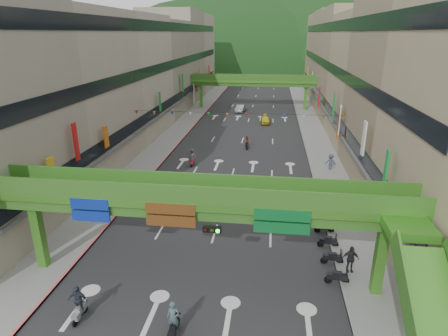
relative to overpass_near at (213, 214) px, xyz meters
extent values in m
cube|color=#28282B|center=(-0.93, 44.62, -5.20)|extent=(18.00, 140.00, 0.02)
cube|color=gray|center=(-11.93, 44.62, -5.13)|extent=(4.00, 140.00, 0.15)
cube|color=gray|center=(10.07, 44.62, -5.13)|extent=(4.00, 140.00, 0.15)
cube|color=#CC5959|center=(-10.03, 44.62, -5.12)|extent=(0.20, 140.00, 0.18)
cube|color=gray|center=(8.17, 44.62, -5.12)|extent=(0.20, 140.00, 0.18)
cube|color=#9E937F|center=(-19.93, 44.62, 4.29)|extent=(12.00, 95.00, 19.00)
cube|color=black|center=(-13.88, 44.62, -1.01)|extent=(0.08, 90.25, 1.40)
cube|color=black|center=(-13.88, 44.62, 4.99)|extent=(0.08, 90.25, 1.40)
cube|color=black|center=(-13.88, 44.62, 10.99)|extent=(0.08, 90.25, 1.40)
cube|color=gray|center=(18.07, 44.62, 4.29)|extent=(12.00, 95.00, 19.00)
cube|color=black|center=(12.02, 44.62, -1.01)|extent=(0.08, 90.25, 1.40)
cube|color=black|center=(12.02, 44.62, 4.99)|extent=(0.08, 90.25, 1.40)
cube|color=black|center=(12.02, 44.62, 10.99)|extent=(0.08, 90.25, 1.40)
cube|color=#4C9E2D|center=(-0.93, 0.62, 0.54)|extent=(28.00, 2.20, 0.50)
cube|color=#387223|center=(-0.93, 0.62, -0.06)|extent=(28.00, 1.76, 0.70)
cube|color=#4C9E2D|center=(-11.93, 0.62, -2.81)|extent=(0.60, 0.60, 4.80)
cube|color=#4C9E2D|center=(10.07, 0.62, -2.81)|extent=(0.60, 0.60, 4.80)
cube|color=#387223|center=(-0.93, -0.42, 1.34)|extent=(28.00, 0.12, 1.10)
cube|color=#387223|center=(-0.93, 1.66, 1.34)|extent=(28.00, 0.12, 1.10)
cube|color=navy|center=(-7.43, -0.46, -0.06)|extent=(2.40, 0.12, 1.50)
cube|color=#593314|center=(-2.43, -0.46, -0.06)|extent=(3.00, 0.12, 1.50)
cube|color=#0C5926|center=(4.07, -0.46, -0.06)|extent=(3.20, 0.12, 1.50)
cube|color=black|center=(0.07, -0.61, -0.71)|extent=(1.10, 0.28, 0.35)
cube|color=#4C9E2D|center=(-0.93, 59.62, 0.54)|extent=(28.00, 2.20, 0.50)
cube|color=#387223|center=(-0.93, 59.62, -0.06)|extent=(28.00, 1.76, 0.70)
cube|color=#4C9E2D|center=(-11.93, 59.62, -2.81)|extent=(0.60, 0.60, 4.80)
cube|color=#4C9E2D|center=(10.07, 59.62, -2.81)|extent=(0.60, 0.60, 4.80)
cube|color=#387223|center=(-0.93, 58.58, 1.34)|extent=(28.00, 0.12, 1.10)
cube|color=#387223|center=(-0.93, 60.66, 1.34)|extent=(28.00, 0.12, 1.10)
ellipsoid|color=#1C4419|center=(-15.93, 154.62, -5.21)|extent=(168.00, 140.00, 112.00)
ellipsoid|color=#1C4419|center=(24.07, 174.62, -5.21)|extent=(208.00, 176.00, 128.00)
cylinder|color=black|center=(-0.93, 24.62, 0.99)|extent=(26.00, 0.03, 0.03)
cone|color=red|center=(-13.43, 24.62, 0.74)|extent=(0.36, 0.36, 0.40)
cone|color=gold|center=(-11.16, 24.62, 0.74)|extent=(0.36, 0.36, 0.40)
cone|color=#193FB2|center=(-8.89, 24.62, 0.74)|extent=(0.36, 0.36, 0.40)
cone|color=silver|center=(-6.61, 24.62, 0.74)|extent=(0.36, 0.36, 0.40)
cone|color=#198C33|center=(-4.34, 24.62, 0.74)|extent=(0.36, 0.36, 0.40)
cone|color=orange|center=(-2.07, 24.62, 0.74)|extent=(0.36, 0.36, 0.40)
cone|color=red|center=(0.20, 24.62, 0.74)|extent=(0.36, 0.36, 0.40)
cone|color=gold|center=(2.48, 24.62, 0.74)|extent=(0.36, 0.36, 0.40)
cone|color=#193FB2|center=(4.75, 24.62, 0.74)|extent=(0.36, 0.36, 0.40)
cone|color=silver|center=(7.02, 24.62, 0.74)|extent=(0.36, 0.36, 0.40)
cone|color=#198C33|center=(9.29, 24.62, 0.74)|extent=(0.36, 0.36, 0.40)
cone|color=orange|center=(11.57, 24.62, 0.74)|extent=(0.36, 0.36, 0.40)
cube|color=black|center=(-1.44, -4.38, -4.66)|extent=(0.36, 1.30, 0.35)
cube|color=black|center=(-1.44, -4.38, -4.41)|extent=(0.31, 0.55, 0.18)
cube|color=black|center=(-1.45, -3.83, -4.16)|extent=(0.55, 0.07, 0.06)
cylinder|color=black|center=(-1.45, -3.83, -4.96)|extent=(0.11, 0.50, 0.50)
imported|color=#3E5158|center=(-1.44, -4.38, -3.94)|extent=(0.67, 0.45, 1.83)
cube|color=black|center=(0.01, 30.40, -4.66)|extent=(0.38, 1.31, 0.35)
cube|color=black|center=(0.01, 30.40, -4.41)|extent=(0.31, 0.56, 0.18)
cube|color=black|center=(0.00, 30.95, -4.16)|extent=(0.55, 0.07, 0.06)
cylinder|color=black|center=(0.00, 30.95, -4.96)|extent=(0.11, 0.50, 0.50)
cylinder|color=black|center=(0.02, 29.85, -4.96)|extent=(0.11, 0.50, 0.50)
imported|color=brown|center=(0.01, 30.40, -4.09)|extent=(0.76, 0.60, 1.54)
cube|color=gray|center=(-7.04, -3.80, -4.66)|extent=(0.39, 1.31, 0.35)
cube|color=gray|center=(-7.04, -3.80, -4.41)|extent=(0.32, 0.56, 0.18)
cube|color=gray|center=(-7.02, -3.25, -4.16)|extent=(0.55, 0.08, 0.06)
cylinder|color=black|center=(-7.02, -3.25, -4.96)|extent=(0.12, 0.50, 0.50)
cylinder|color=black|center=(-7.06, -4.35, -4.96)|extent=(0.12, 0.50, 0.50)
imported|color=#282F3D|center=(-7.04, -3.80, -3.92)|extent=(1.11, 0.49, 1.87)
cube|color=maroon|center=(-6.08, 22.45, -4.66)|extent=(0.40, 1.31, 0.35)
cube|color=maroon|center=(-6.08, 22.45, -4.41)|extent=(0.32, 0.56, 0.18)
cube|color=maroon|center=(-6.06, 23.00, -4.16)|extent=(0.55, 0.08, 0.06)
cylinder|color=black|center=(-6.06, 23.00, -4.96)|extent=(0.12, 0.50, 0.50)
cylinder|color=black|center=(-6.10, 21.90, -4.96)|extent=(0.12, 0.50, 0.50)
imported|color=#44444B|center=(-6.08, 22.45, -3.97)|extent=(0.89, 0.60, 1.78)
cube|color=black|center=(7.87, 1.32, -4.66)|extent=(1.32, 0.43, 0.35)
cube|color=black|center=(7.87, 1.32, -4.41)|extent=(0.57, 0.33, 0.18)
cube|color=black|center=(8.42, 1.35, -4.16)|extent=(0.09, 0.55, 0.06)
cylinder|color=black|center=(8.42, 1.35, -4.96)|extent=(0.51, 0.13, 0.50)
cylinder|color=black|center=(7.32, 1.29, -4.96)|extent=(0.51, 0.13, 0.50)
cube|color=black|center=(7.87, 3.52, -4.66)|extent=(1.32, 0.43, 0.35)
cube|color=black|center=(7.87, 3.52, -4.41)|extent=(0.57, 0.33, 0.18)
cube|color=black|center=(8.42, 3.55, -4.16)|extent=(0.09, 0.55, 0.06)
cylinder|color=black|center=(8.42, 3.55, -4.96)|extent=(0.51, 0.13, 0.50)
cylinder|color=black|center=(7.32, 3.49, -4.96)|extent=(0.51, 0.13, 0.50)
cube|color=black|center=(7.87, 5.72, -4.66)|extent=(1.32, 0.43, 0.35)
cube|color=black|center=(7.87, 5.72, -4.41)|extent=(0.57, 0.33, 0.18)
cube|color=black|center=(8.42, 5.75, -4.16)|extent=(0.09, 0.55, 0.06)
cylinder|color=black|center=(8.42, 5.75, -4.96)|extent=(0.51, 0.13, 0.50)
cylinder|color=black|center=(7.32, 5.69, -4.96)|extent=(0.51, 0.13, 0.50)
cube|color=black|center=(7.87, 7.92, -4.66)|extent=(1.32, 0.43, 0.35)
cube|color=black|center=(7.87, 7.92, -4.41)|extent=(0.57, 0.33, 0.18)
cube|color=black|center=(8.42, 7.95, -4.16)|extent=(0.09, 0.55, 0.06)
cylinder|color=black|center=(8.42, 7.95, -4.96)|extent=(0.51, 0.13, 0.50)
cylinder|color=black|center=(7.32, 7.89, -4.96)|extent=(0.51, 0.13, 0.50)
imported|color=#A4A2A8|center=(-3.10, 55.85, -4.49)|extent=(2.00, 4.51, 1.44)
imported|color=yellow|center=(2.15, 46.26, -4.53)|extent=(1.89, 4.05, 1.34)
imported|color=red|center=(11.20, 9.42, -4.40)|extent=(0.97, 0.88, 1.61)
imported|color=black|center=(8.87, 2.62, -4.26)|extent=(1.13, 0.51, 1.90)
imported|color=#383E59|center=(10.32, 22.84, -4.27)|extent=(0.94, 0.66, 1.88)
camera|label=1|loc=(3.21, -19.67, 10.13)|focal=30.00mm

